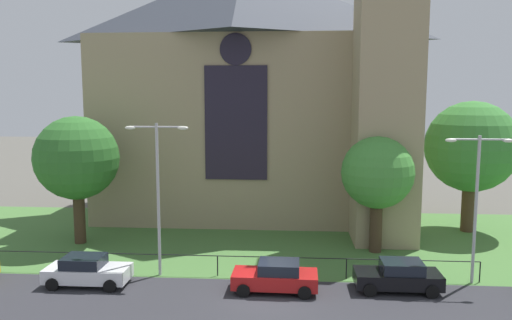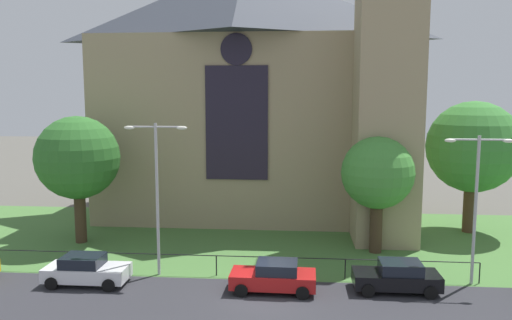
% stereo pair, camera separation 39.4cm
% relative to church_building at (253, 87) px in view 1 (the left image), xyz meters
% --- Properties ---
extents(ground, '(160.00, 160.00, 0.00)m').
position_rel_church_building_xyz_m(ground, '(2.03, -7.23, -10.27)').
color(ground, '#56544C').
extents(road_asphalt, '(120.00, 8.00, 0.01)m').
position_rel_church_building_xyz_m(road_asphalt, '(2.03, -19.23, -10.27)').
color(road_asphalt, '#2D2D33').
rests_on(road_asphalt, ground).
extents(grass_verge, '(120.00, 20.00, 0.01)m').
position_rel_church_building_xyz_m(grass_verge, '(2.03, -9.23, -10.27)').
color(grass_verge, '#477538').
rests_on(grass_verge, ground).
extents(church_building, '(23.20, 16.20, 26.00)m').
position_rel_church_building_xyz_m(church_building, '(0.00, 0.00, 0.00)').
color(church_building, tan).
rests_on(church_building, ground).
extents(iron_railing, '(27.51, 0.07, 1.13)m').
position_rel_church_building_xyz_m(iron_railing, '(-0.77, -14.73, -9.31)').
color(iron_railing, black).
rests_on(iron_railing, ground).
extents(tree_right_near, '(4.42, 4.42, 7.19)m').
position_rel_church_building_xyz_m(tree_right_near, '(8.38, -9.85, -5.36)').
color(tree_right_near, '#423021').
rests_on(tree_right_near, ground).
extents(tree_right_far, '(6.36, 6.36, 9.27)m').
position_rel_church_building_xyz_m(tree_right_far, '(15.71, -4.54, -4.24)').
color(tree_right_far, '#4C3823').
rests_on(tree_right_far, ground).
extents(tree_left_near, '(5.39, 5.39, 8.34)m').
position_rel_church_building_xyz_m(tree_left_near, '(-10.69, -9.31, -4.67)').
color(tree_left_near, '#423021').
rests_on(tree_left_near, ground).
extents(streetlamp_near, '(3.37, 0.26, 8.21)m').
position_rel_church_building_xyz_m(streetlamp_near, '(-3.90, -14.83, -5.04)').
color(streetlamp_near, '#B2B2B7').
rests_on(streetlamp_near, ground).
extents(streetlamp_far, '(3.37, 0.26, 7.66)m').
position_rel_church_building_xyz_m(streetlamp_far, '(12.52, -14.83, -5.35)').
color(streetlamp_far, '#B2B2B7').
rests_on(streetlamp_far, ground).
extents(parked_car_white, '(4.20, 2.02, 1.51)m').
position_rel_church_building_xyz_m(parked_car_white, '(-7.24, -16.50, -9.53)').
color(parked_car_white, silver).
rests_on(parked_car_white, ground).
extents(parked_car_red, '(4.24, 2.09, 1.51)m').
position_rel_church_building_xyz_m(parked_car_red, '(2.42, -16.64, -9.53)').
color(parked_car_red, '#B21919').
rests_on(parked_car_red, ground).
extents(parked_car_black, '(4.21, 2.04, 1.51)m').
position_rel_church_building_xyz_m(parked_car_black, '(8.49, -16.13, -9.53)').
color(parked_car_black, black).
rests_on(parked_car_black, ground).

